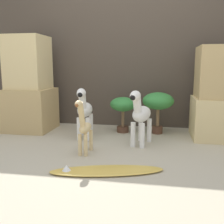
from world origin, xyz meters
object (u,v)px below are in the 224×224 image
object	(u,v)px
giraffe_figurine	(84,127)
potted_palm_back	(158,103)
zebra_left	(84,110)
potted_palm_front	(123,106)
surfboard	(105,170)
zebra_right	(141,114)

from	to	relation	value
giraffe_figurine	potted_palm_back	world-z (taller)	giraffe_figurine
zebra_left	giraffe_figurine	xyz separation A→B (m)	(0.17, -0.60, -0.08)
potted_palm_front	potted_palm_back	size ratio (longest dim) A/B	0.87
potted_palm_front	surfboard	world-z (taller)	potted_palm_front
potted_palm_front	potted_palm_back	distance (m)	0.49
potted_palm_front	surfboard	distance (m)	1.49
zebra_right	potted_palm_back	bearing A→B (deg)	71.61
zebra_right	zebra_left	xyz separation A→B (m)	(-0.73, 0.18, 0.00)
giraffe_figurine	surfboard	xyz separation A→B (m)	(0.31, -0.44, -0.28)
giraffe_figurine	surfboard	world-z (taller)	giraffe_figurine
giraffe_figurine	potted_palm_back	size ratio (longest dim) A/B	1.05
giraffe_figurine	surfboard	distance (m)	0.60
potted_palm_front	potted_palm_back	bearing A→B (deg)	0.96
zebra_right	zebra_left	distance (m)	0.75
potted_palm_front	zebra_right	bearing A→B (deg)	-63.96
zebra_left	zebra_right	bearing A→B (deg)	-13.68
zebra_left	potted_palm_front	bearing A→B (deg)	42.62
potted_palm_front	zebra_left	bearing A→B (deg)	-137.38
zebra_right	potted_palm_front	bearing A→B (deg)	116.04
potted_palm_front	potted_palm_back	world-z (taller)	potted_palm_back
zebra_left	potted_palm_front	distance (m)	0.60
zebra_left	surfboard	bearing A→B (deg)	-64.94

